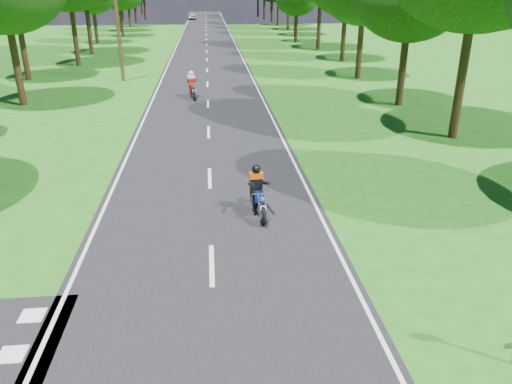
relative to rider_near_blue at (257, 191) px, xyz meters
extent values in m
plane|color=#205914|center=(-1.42, -4.86, -0.77)|extent=(160.00, 160.00, 0.00)
cube|color=black|center=(-1.42, 45.14, -0.76)|extent=(7.00, 140.00, 0.02)
cube|color=silver|center=(-1.42, -2.86, -0.75)|extent=(0.12, 2.00, 0.01)
cube|color=silver|center=(-1.42, 3.14, -0.75)|extent=(0.12, 2.00, 0.01)
cube|color=silver|center=(-1.42, 9.14, -0.75)|extent=(0.12, 2.00, 0.01)
cube|color=silver|center=(-1.42, 15.14, -0.75)|extent=(0.12, 2.00, 0.01)
cube|color=silver|center=(-1.42, 21.14, -0.75)|extent=(0.12, 2.00, 0.01)
cube|color=silver|center=(-1.42, 27.14, -0.75)|extent=(0.12, 2.00, 0.01)
cube|color=silver|center=(-1.42, 33.14, -0.75)|extent=(0.12, 2.00, 0.01)
cube|color=silver|center=(-1.42, 39.14, -0.75)|extent=(0.12, 2.00, 0.01)
cube|color=silver|center=(-1.42, 45.14, -0.75)|extent=(0.12, 2.00, 0.01)
cube|color=silver|center=(-1.42, 51.14, -0.75)|extent=(0.12, 2.00, 0.01)
cube|color=silver|center=(-1.42, 57.14, -0.75)|extent=(0.12, 2.00, 0.01)
cube|color=silver|center=(-1.42, 63.14, -0.75)|extent=(0.12, 2.00, 0.01)
cube|color=silver|center=(-1.42, 69.14, -0.75)|extent=(0.12, 2.00, 0.01)
cube|color=silver|center=(-1.42, 75.14, -0.75)|extent=(0.12, 2.00, 0.01)
cube|color=silver|center=(-1.42, 81.14, -0.75)|extent=(0.12, 2.00, 0.01)
cube|color=silver|center=(-1.42, 87.14, -0.75)|extent=(0.12, 2.00, 0.01)
cube|color=silver|center=(-1.42, 93.14, -0.75)|extent=(0.12, 2.00, 0.01)
cube|color=silver|center=(-1.42, 99.14, -0.75)|extent=(0.12, 2.00, 0.01)
cube|color=silver|center=(-1.42, 105.14, -0.75)|extent=(0.12, 2.00, 0.01)
cube|color=silver|center=(-1.42, 111.14, -0.75)|extent=(0.12, 2.00, 0.01)
cube|color=silver|center=(-4.72, 45.14, -0.75)|extent=(0.10, 140.00, 0.01)
cube|color=silver|center=(1.88, 45.14, -0.75)|extent=(0.10, 140.00, 0.01)
cube|color=silver|center=(-5.22, -5.76, -0.75)|extent=(0.50, 0.50, 0.01)
cube|color=silver|center=(-5.22, -4.56, -0.75)|extent=(0.50, 0.50, 0.01)
cylinder|color=black|center=(-12.00, 15.90, 1.18)|extent=(0.40, 0.40, 3.91)
cylinder|color=black|center=(-14.36, 24.32, 1.12)|extent=(0.40, 0.40, 3.79)
cylinder|color=black|center=(-12.25, 30.74, 1.38)|extent=(0.40, 0.40, 4.32)
cylinder|color=black|center=(-12.68, 38.24, 1.43)|extent=(0.40, 0.40, 4.40)
cylinder|color=black|center=(-14.03, 47.92, 0.83)|extent=(0.40, 0.40, 3.20)
cylinder|color=black|center=(-12.17, 55.30, 0.84)|extent=(0.40, 0.40, 3.22)
cylinder|color=black|center=(-13.72, 63.06, 1.03)|extent=(0.40, 0.40, 3.61)
cylinder|color=black|center=(-13.36, 70.88, 0.56)|extent=(0.40, 0.40, 2.67)
cylinder|color=black|center=(-13.60, 80.04, 0.77)|extent=(0.40, 0.40, 3.09)
cylinder|color=black|center=(-12.65, 86.55, 1.46)|extent=(0.40, 0.40, 4.48)
cylinder|color=black|center=(-13.70, 95.53, 1.27)|extent=(0.40, 0.40, 4.09)
cylinder|color=black|center=(9.64, 7.34, 1.50)|extent=(0.40, 0.40, 4.56)
cylinder|color=black|center=(9.50, 13.83, 0.97)|extent=(0.40, 0.40, 3.49)
cylinder|color=black|center=(9.64, 22.72, 1.07)|extent=(0.40, 0.40, 3.69)
cylinder|color=black|center=(10.75, 31.56, 1.10)|extent=(0.40, 0.40, 3.74)
cylinder|color=black|center=(10.29, 39.86, 1.55)|extent=(0.40, 0.40, 4.64)
cylinder|color=black|center=(9.13, 47.06, 0.68)|extent=(0.40, 0.40, 2.91)
cylinder|color=black|center=(10.34, 54.54, 1.16)|extent=(0.40, 0.40, 3.88)
cylinder|color=black|center=(10.67, 63.01, 1.31)|extent=(0.40, 0.40, 4.18)
cylinder|color=black|center=(10.38, 71.97, 1.54)|extent=(0.40, 0.40, 4.63)
cylinder|color=black|center=(10.26, 79.26, 0.91)|extent=(0.40, 0.40, 3.36)
cylinder|color=black|center=(9.71, 86.48, 1.27)|extent=(0.40, 0.40, 4.09)
cylinder|color=black|center=(9.26, 94.24, 1.47)|extent=(0.40, 0.40, 4.48)
cylinder|color=black|center=(-15.42, 105.14, 1.15)|extent=(0.40, 0.40, 3.84)
cylinder|color=black|center=(13.58, 107.14, 1.31)|extent=(0.40, 0.40, 4.16)
cylinder|color=black|center=(-17.42, 90.14, 0.99)|extent=(0.40, 0.40, 3.52)
cylinder|color=black|center=(15.58, 93.14, 1.47)|extent=(0.40, 0.40, 4.48)
cylinder|color=#382616|center=(-7.42, 23.14, 3.23)|extent=(0.26, 0.26, 8.00)
imported|color=#ACAEB3|center=(-4.02, 87.49, -0.04)|extent=(1.77, 4.21, 1.42)
camera|label=1|loc=(-1.33, -13.65, 5.73)|focal=35.00mm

